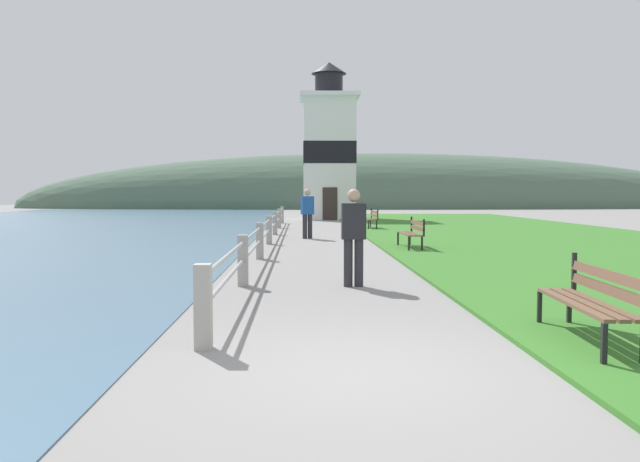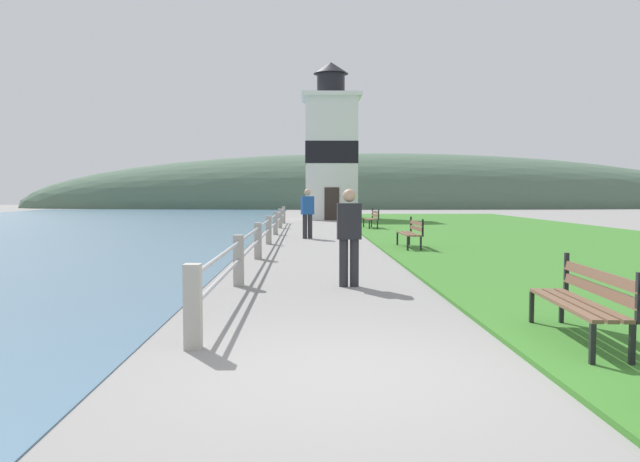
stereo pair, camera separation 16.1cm
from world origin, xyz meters
TOP-DOWN VIEW (x-y plane):
  - ground_plane at (0.00, 0.00)m, footprint 160.00×160.00m
  - grass_verge at (7.76, 16.71)m, footprint 12.00×50.12m
  - seawall_railing at (-1.66, 14.70)m, footprint 0.18×27.58m
  - park_bench_near at (2.60, 1.03)m, footprint 0.59×1.98m
  - park_bench_midway at (2.68, 12.63)m, footprint 0.49×1.93m
  - park_bench_far at (2.60, 22.79)m, footprint 0.58×1.66m
  - lighthouse at (1.14, 33.91)m, footprint 3.68×3.68m
  - person_strolling at (-0.39, 17.10)m, footprint 0.50×0.37m
  - person_by_railing at (0.33, 5.42)m, footprint 0.43×0.24m
  - distant_hillside at (8.00, 63.41)m, footprint 80.00×16.00m

SIDE VIEW (x-z plane):
  - ground_plane at x=0.00m, z-range 0.00..0.00m
  - distant_hillside at x=8.00m, z-range -6.00..6.00m
  - grass_verge at x=7.76m, z-range 0.00..0.06m
  - park_bench_far at x=2.60m, z-range 0.07..1.01m
  - park_bench_midway at x=2.68m, z-range 0.07..1.01m
  - park_bench_near at x=2.60m, z-range 0.07..1.01m
  - seawall_railing at x=-1.66m, z-range 0.08..1.00m
  - person_by_railing at x=0.33m, z-range 0.07..1.83m
  - person_strolling at x=-0.39m, z-range 0.08..1.89m
  - lighthouse at x=1.14m, z-range -0.59..9.26m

